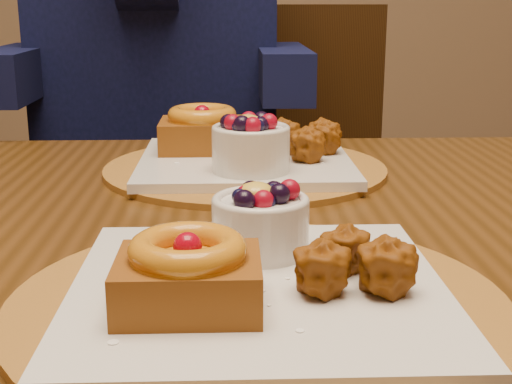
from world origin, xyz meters
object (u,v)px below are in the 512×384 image
place_setting_near (255,279)px  dining_table (250,288)px  place_setting_far (243,152)px  chair_far (288,195)px

place_setting_near → dining_table: bearing=89.4°
dining_table → place_setting_near: size_ratio=4.21×
place_setting_near → place_setting_far: (-0.00, 0.43, 0.01)m
dining_table → place_setting_far: bearing=90.9°
place_setting_far → chair_far: 0.72m
dining_table → place_setting_far: 0.24m
place_setting_far → chair_far: (0.12, 0.67, -0.25)m
place_setting_near → chair_far: bearing=84.0°
place_setting_far → dining_table: bearing=-89.1°
place_setting_near → place_setting_far: size_ratio=1.00×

